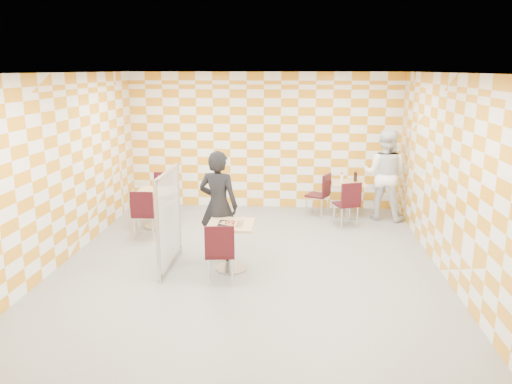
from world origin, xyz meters
TOP-DOWN VIEW (x-y plane):
  - room_shell at (0.00, 0.54)m, footprint 7.00×7.00m
  - main_table at (-0.25, -0.23)m, footprint 0.70×0.70m
  - second_table at (1.83, 2.81)m, footprint 0.70×0.70m
  - empty_table at (-2.00, 1.79)m, footprint 0.70×0.70m
  - chair_main_front at (-0.34, -0.82)m, footprint 0.47×0.48m
  - chair_second_front at (1.77, 2.06)m, footprint 0.55×0.55m
  - chair_second_side at (1.28, 2.81)m, footprint 0.57×0.56m
  - chair_empty_near at (-2.03, 1.06)m, footprint 0.44×0.45m
  - chair_empty_far at (-2.07, 2.59)m, footprint 0.44×0.45m
  - partition at (-1.23, -0.18)m, footprint 0.08×1.38m
  - man_dark at (-0.51, 0.24)m, footprint 0.74×0.57m
  - man_white at (2.55, 2.75)m, footprint 1.11×1.00m
  - pizza_on_foil at (-0.25, -0.24)m, footprint 0.40×0.40m
  - sport_bottle at (1.69, 2.87)m, footprint 0.06×0.06m
  - soda_bottle at (1.98, 2.91)m, footprint 0.07×0.07m

SIDE VIEW (x-z plane):
  - main_table at x=-0.25m, z-range 0.13..0.88m
  - second_table at x=1.83m, z-range 0.13..0.88m
  - empty_table at x=-2.00m, z-range 0.13..0.88m
  - chair_main_front at x=-0.34m, z-range 0.08..1.01m
  - chair_second_front at x=1.77m, z-range 0.08..1.01m
  - chair_second_side at x=1.28m, z-range 0.08..1.01m
  - chair_empty_near at x=-2.03m, z-range 0.08..1.01m
  - chair_empty_far at x=-2.07m, z-range 0.08..1.01m
  - pizza_on_foil at x=-0.25m, z-range 0.74..0.79m
  - partition at x=-1.23m, z-range 0.02..1.57m
  - sport_bottle at x=1.69m, z-range 0.74..0.94m
  - soda_bottle at x=1.98m, z-range 0.74..0.97m
  - man_dark at x=-0.51m, z-range 0.00..1.80m
  - man_white at x=2.55m, z-range 0.00..1.89m
  - room_shell at x=0.00m, z-range -2.00..5.00m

